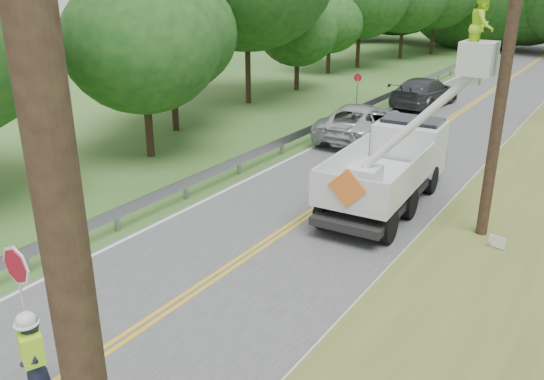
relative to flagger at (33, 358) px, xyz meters
The scene contains 9 objects.
ground 2.04m from the flagger, 100.15° to the left, with size 140.00×140.00×0.00m, color #28511F.
road 15.76m from the flagger, 91.12° to the left, with size 7.20×96.00×0.03m.
guardrail 17.19m from the flagger, 104.59° to the left, with size 0.18×48.00×0.77m.
flagger is the anchor object (origin of this frame).
bucket_truck 12.65m from the flagger, 83.00° to the left, with size 4.33×6.87×6.63m.
suv_silver 18.91m from the flagger, 98.15° to the left, with size 2.67×5.79×1.61m, color silver.
suv_darkgrey 27.08m from the flagger, 95.31° to the left, with size 2.29×5.63×1.63m, color #393C40.
stop_sign_permanent 24.19m from the flagger, 102.36° to the left, with size 0.39×0.27×2.10m.
yard_sign 11.30m from the flagger, 62.22° to the left, with size 0.44×0.14×0.65m.
Camera 1 is at (7.79, -5.89, 6.97)m, focal length 36.66 mm.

